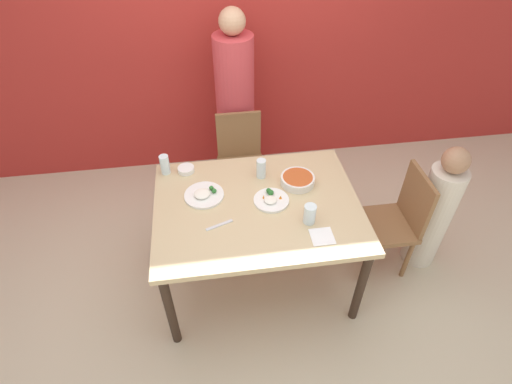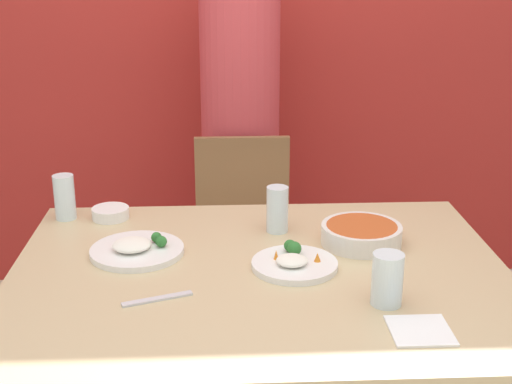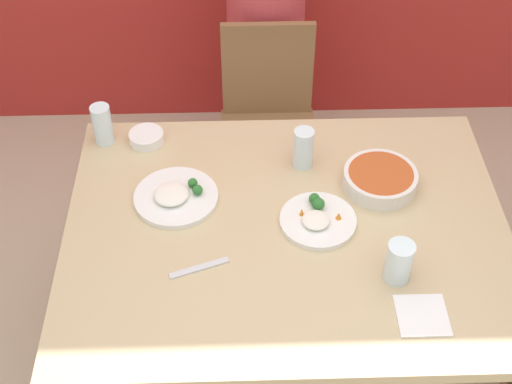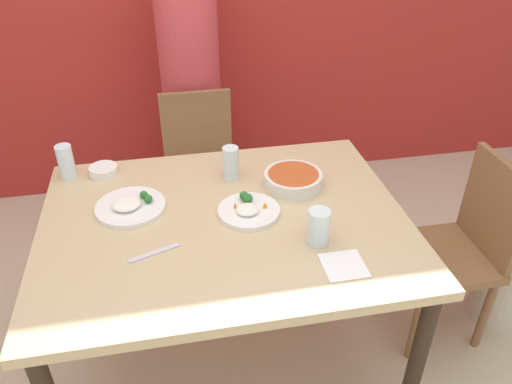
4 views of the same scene
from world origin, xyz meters
name	(u,v)px [view 3 (image 3 of 4)]	position (x,y,z in m)	size (l,w,h in m)	color
ground_plane	(281,361)	(0.00, 0.00, 0.00)	(10.00, 10.00, 0.00)	beige
dining_table	(286,244)	(0.00, 0.00, 0.67)	(1.37, 1.05, 0.75)	tan
chair_adult_spot	(268,122)	(-0.02, 0.87, 0.47)	(0.40, 0.40, 0.87)	brown
person_adult	(266,19)	(-0.02, 1.20, 0.76)	(0.33, 0.33, 1.64)	#C63D42
bowl_curry	(380,179)	(0.31, 0.17, 0.78)	(0.24, 0.24, 0.06)	silver
plate_rice_adult	(318,219)	(0.09, 0.02, 0.76)	(0.24, 0.24, 0.06)	white
plate_rice_child	(176,196)	(-0.35, 0.13, 0.77)	(0.27, 0.27, 0.05)	white
bowl_rice_small	(146,137)	(-0.46, 0.42, 0.77)	(0.12, 0.12, 0.04)	white
glass_water_tall	(102,125)	(-0.61, 0.43, 0.82)	(0.07, 0.07, 0.15)	silver
glass_water_short	(303,148)	(0.07, 0.29, 0.82)	(0.07, 0.07, 0.14)	silver
glass_water_center	(399,262)	(0.30, -0.20, 0.82)	(0.08, 0.08, 0.13)	silver
napkin_folded	(422,315)	(0.35, -0.34, 0.75)	(0.14, 0.14, 0.01)	white
fork_steel	(199,268)	(-0.27, -0.16, 0.75)	(0.18, 0.08, 0.01)	silver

